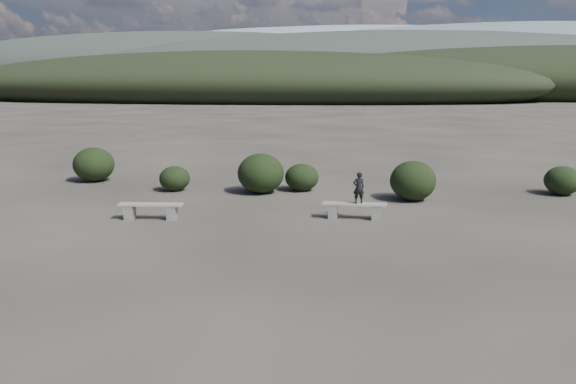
# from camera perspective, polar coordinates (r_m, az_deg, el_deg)

# --- Properties ---
(ground) EXTENTS (1200.00, 1200.00, 0.00)m
(ground) POSITION_cam_1_polar(r_m,az_deg,el_deg) (10.20, -4.88, -9.87)
(ground) COLOR #2D2923
(ground) RESTS_ON ground
(bench_left) EXTENTS (1.76, 0.58, 0.43)m
(bench_left) POSITION_cam_1_polar(r_m,az_deg,el_deg) (15.46, -13.77, -1.77)
(bench_left) COLOR slate
(bench_left) RESTS_ON ground
(bench_right) EXTENTS (1.74, 0.40, 0.43)m
(bench_right) POSITION_cam_1_polar(r_m,az_deg,el_deg) (15.18, 6.76, -1.76)
(bench_right) COLOR slate
(bench_right) RESTS_ON ground
(seated_person) EXTENTS (0.36, 0.29, 0.85)m
(seated_person) POSITION_cam_1_polar(r_m,az_deg,el_deg) (15.05, 7.19, 0.43)
(seated_person) COLOR black
(seated_person) RESTS_ON bench_right
(shrub_a) EXTENTS (1.03, 1.03, 0.84)m
(shrub_a) POSITION_cam_1_polar(r_m,az_deg,el_deg) (19.25, -11.45, 1.36)
(shrub_a) COLOR black
(shrub_a) RESTS_ON ground
(shrub_b) EXTENTS (1.53, 1.53, 1.31)m
(shrub_b) POSITION_cam_1_polar(r_m,az_deg,el_deg) (18.48, -2.78, 1.91)
(shrub_b) COLOR black
(shrub_b) RESTS_ON ground
(shrub_c) EXTENTS (1.14, 1.14, 0.91)m
(shrub_c) POSITION_cam_1_polar(r_m,az_deg,el_deg) (18.90, 1.42, 1.51)
(shrub_c) COLOR black
(shrub_c) RESTS_ON ground
(shrub_d) EXTENTS (1.41, 1.41, 1.23)m
(shrub_d) POSITION_cam_1_polar(r_m,az_deg,el_deg) (17.74, 12.58, 1.12)
(shrub_d) COLOR black
(shrub_d) RESTS_ON ground
(shrub_e) EXTENTS (1.13, 1.13, 0.94)m
(shrub_e) POSITION_cam_1_polar(r_m,az_deg,el_deg) (20.25, 26.12, 1.06)
(shrub_e) COLOR black
(shrub_e) RESTS_ON ground
(shrub_f) EXTENTS (1.48, 1.48, 1.25)m
(shrub_f) POSITION_cam_1_polar(r_m,az_deg,el_deg) (21.83, -19.13, 2.67)
(shrub_f) COLOR black
(shrub_f) RESTS_ON ground
(mountain_ridges) EXTENTS (500.00, 400.00, 56.00)m
(mountain_ridges) POSITION_cam_1_polar(r_m,az_deg,el_deg) (348.47, 8.27, 12.42)
(mountain_ridges) COLOR black
(mountain_ridges) RESTS_ON ground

